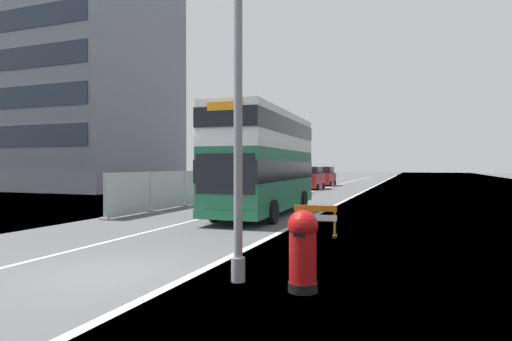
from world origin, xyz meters
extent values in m
cube|color=#4C4C4F|center=(0.00, 0.00, -0.05)|extent=(140.00, 280.00, 0.10)
cube|color=#B2AFA8|center=(1.84, 0.00, 0.00)|extent=(0.24, 196.00, 0.01)
cube|color=silver|center=(-2.66, 0.00, 0.00)|extent=(0.16, 168.00, 0.01)
cube|color=#1E6B47|center=(-0.52, 12.00, 1.74)|extent=(3.03, 10.46, 2.77)
cube|color=white|center=(-0.52, 12.00, 3.32)|extent=(3.03, 10.46, 0.40)
cube|color=white|center=(-0.52, 12.00, 4.22)|extent=(3.00, 10.35, 1.40)
cube|color=black|center=(-0.52, 12.00, 2.15)|extent=(3.06, 10.56, 0.89)
cube|color=black|center=(-0.52, 12.00, 4.22)|extent=(3.04, 10.51, 0.77)
cube|color=black|center=(-0.28, 6.81, 2.08)|extent=(2.36, 0.17, 1.52)
cube|color=orange|center=(-0.28, 6.81, 4.61)|extent=(1.41, 0.12, 0.32)
cube|color=#1E6B47|center=(-0.52, 12.00, 0.53)|extent=(3.06, 10.56, 0.36)
cylinder|color=black|center=(-1.65, 8.73, 0.50)|extent=(0.35, 1.01, 1.00)
cylinder|color=black|center=(0.91, 8.85, 0.50)|extent=(0.35, 1.01, 1.00)
cylinder|color=black|center=(-1.93, 14.78, 0.50)|extent=(0.35, 1.01, 1.00)
cylinder|color=black|center=(0.63, 14.90, 0.50)|extent=(0.35, 1.01, 1.00)
cylinder|color=gray|center=(2.98, 0.45, 4.24)|extent=(0.18, 0.18, 8.48)
cylinder|color=gray|center=(2.98, 0.45, 0.25)|extent=(0.29, 0.29, 0.50)
cylinder|color=black|center=(4.40, 0.25, 0.09)|extent=(0.56, 0.56, 0.18)
cylinder|color=#AD0F0F|center=(4.40, 0.25, 0.72)|extent=(0.52, 0.52, 1.08)
sphere|color=#AD0F0F|center=(4.40, 0.25, 1.26)|extent=(0.58, 0.58, 0.58)
cube|color=black|center=(4.40, -0.02, 1.12)|extent=(0.22, 0.03, 0.07)
cube|color=orange|center=(3.22, 6.46, 0.96)|extent=(1.43, 0.25, 0.20)
cube|color=white|center=(3.22, 6.46, 0.64)|extent=(1.43, 0.25, 0.20)
cube|color=orange|center=(2.58, 6.38, 0.48)|extent=(0.08, 0.08, 0.96)
cube|color=black|center=(2.58, 6.38, 0.04)|extent=(0.19, 0.45, 0.08)
cube|color=orange|center=(3.86, 6.53, 0.48)|extent=(0.08, 0.08, 0.96)
cube|color=black|center=(3.86, 6.53, 0.04)|extent=(0.19, 0.45, 0.08)
cube|color=#A8AAAD|center=(-6.32, 9.06, 1.06)|extent=(0.04, 3.26, 2.01)
cube|color=#A8AAAD|center=(-6.32, 12.46, 1.06)|extent=(0.04, 3.26, 2.01)
cube|color=#A8AAAD|center=(-6.32, 15.86, 1.06)|extent=(0.04, 3.26, 2.01)
cube|color=#A8AAAD|center=(-6.32, 19.26, 1.06)|extent=(0.04, 3.26, 2.01)
cube|color=#A8AAAD|center=(-6.32, 22.66, 1.06)|extent=(0.04, 3.26, 2.01)
cube|color=#A8AAAD|center=(-6.32, 26.06, 1.06)|extent=(0.04, 3.26, 2.01)
cylinder|color=#939699|center=(-6.32, 7.36, 1.06)|extent=(0.06, 0.06, 2.11)
cube|color=gray|center=(-6.32, 7.36, 0.06)|extent=(0.44, 0.20, 0.12)
cylinder|color=#939699|center=(-6.32, 10.76, 1.06)|extent=(0.06, 0.06, 2.11)
cube|color=gray|center=(-6.32, 10.76, 0.06)|extent=(0.44, 0.20, 0.12)
cylinder|color=#939699|center=(-6.32, 14.16, 1.06)|extent=(0.06, 0.06, 2.11)
cube|color=gray|center=(-6.32, 14.16, 0.06)|extent=(0.44, 0.20, 0.12)
cylinder|color=#939699|center=(-6.32, 17.56, 1.06)|extent=(0.06, 0.06, 2.11)
cube|color=gray|center=(-6.32, 17.56, 0.06)|extent=(0.44, 0.20, 0.12)
cylinder|color=#939699|center=(-6.32, 20.96, 1.06)|extent=(0.06, 0.06, 2.11)
cube|color=gray|center=(-6.32, 20.96, 0.06)|extent=(0.44, 0.20, 0.12)
cylinder|color=#939699|center=(-6.32, 24.36, 1.06)|extent=(0.06, 0.06, 2.11)
cube|color=gray|center=(-6.32, 24.36, 0.06)|extent=(0.44, 0.20, 0.12)
cylinder|color=#939699|center=(-6.32, 27.76, 1.06)|extent=(0.06, 0.06, 2.11)
cube|color=gray|center=(-6.32, 27.76, 0.06)|extent=(0.44, 0.20, 0.12)
cube|color=slate|center=(-3.69, 27.15, 0.77)|extent=(1.84, 3.92, 1.17)
cube|color=black|center=(-3.69, 27.15, 1.69)|extent=(1.69, 2.16, 0.68)
cylinder|color=black|center=(-2.77, 28.37, 0.30)|extent=(0.20, 0.60, 0.60)
cylinder|color=black|center=(-4.61, 28.37, 0.30)|extent=(0.20, 0.60, 0.60)
cylinder|color=black|center=(-2.77, 25.94, 0.30)|extent=(0.20, 0.60, 0.60)
cylinder|color=black|center=(-4.61, 25.94, 0.30)|extent=(0.20, 0.60, 0.60)
cube|color=maroon|center=(-3.38, 34.05, 0.85)|extent=(1.71, 4.50, 1.34)
cube|color=black|center=(-3.38, 34.05, 1.88)|extent=(1.57, 2.48, 0.72)
cylinder|color=black|center=(-2.53, 35.44, 0.30)|extent=(0.20, 0.60, 0.60)
cylinder|color=black|center=(-4.24, 35.44, 0.30)|extent=(0.20, 0.60, 0.60)
cylinder|color=black|center=(-2.53, 32.65, 0.30)|extent=(0.20, 0.60, 0.60)
cylinder|color=black|center=(-4.24, 32.65, 0.30)|extent=(0.20, 0.60, 0.60)
cube|color=maroon|center=(-3.64, 41.78, 0.82)|extent=(1.72, 4.44, 1.28)
cube|color=black|center=(-3.64, 41.78, 1.84)|extent=(1.59, 2.44, 0.76)
cylinder|color=black|center=(-2.78, 43.15, 0.30)|extent=(0.20, 0.60, 0.60)
cylinder|color=black|center=(-4.51, 43.15, 0.30)|extent=(0.20, 0.60, 0.60)
cylinder|color=black|center=(-2.78, 40.40, 0.30)|extent=(0.20, 0.60, 0.60)
cylinder|color=black|center=(-4.51, 40.40, 0.30)|extent=(0.20, 0.60, 0.60)
cylinder|color=#4C3D2D|center=(-15.19, 44.00, 1.94)|extent=(0.36, 0.36, 3.88)
cylinder|color=#4C3D2D|center=(-14.81, 43.89, 3.42)|extent=(0.94, 0.43, 1.27)
cylinder|color=#4C3D2D|center=(-15.08, 44.72, 3.39)|extent=(0.36, 1.51, 1.01)
cylinder|color=#4C3D2D|center=(-15.78, 43.85, 3.78)|extent=(1.31, 0.48, 1.03)
cylinder|color=#4C3D2D|center=(-15.24, 43.41, 3.02)|extent=(0.26, 1.32, 1.83)
cylinder|color=#4C3D2D|center=(-12.73, 48.34, 1.57)|extent=(0.32, 0.32, 3.15)
cylinder|color=#4C3D2D|center=(-12.00, 48.15, 2.71)|extent=(1.57, 0.52, 1.17)
cylinder|color=#4C3D2D|center=(-12.49, 48.79, 3.21)|extent=(0.65, 1.04, 0.85)
cylinder|color=#4C3D2D|center=(-13.15, 48.70, 2.68)|extent=(0.97, 0.85, 1.82)
cylinder|color=#4C3D2D|center=(-13.25, 48.11, 3.17)|extent=(1.18, 0.62, 1.74)
cylinder|color=#4C3D2D|center=(-12.57, 47.82, 3.25)|extent=(0.46, 1.16, 1.50)
cube|color=gray|center=(-30.39, 27.13, 11.87)|extent=(25.15, 14.41, 23.75)
camera|label=1|loc=(6.44, -7.63, 2.41)|focal=29.99mm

